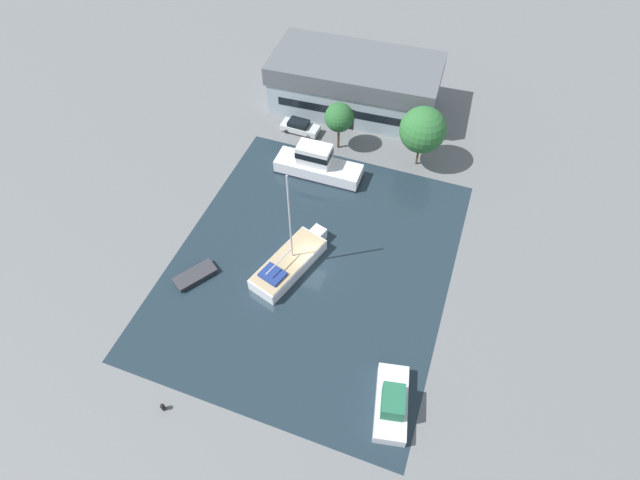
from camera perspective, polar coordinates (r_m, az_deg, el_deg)
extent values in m
plane|color=slate|center=(49.94, -0.95, -2.75)|extent=(440.00, 440.00, 0.00)
cube|color=#1E2D38|center=(49.93, -0.95, -2.75)|extent=(26.87, 32.24, 0.01)
cube|color=#99A8B2|center=(67.51, 3.97, 16.60)|extent=(20.92, 11.04, 4.30)
cube|color=#565B60|center=(65.70, 4.14, 18.97)|extent=(21.55, 11.37, 2.30)
cube|color=black|center=(63.95, 2.80, 13.71)|extent=(2.40, 0.19, 3.01)
cube|color=black|center=(63.43, 2.83, 14.33)|extent=(17.32, 0.98, 1.08)
cylinder|color=brown|center=(59.85, 11.12, 9.65)|extent=(0.27, 0.27, 3.06)
sphere|color=#2D6B33|center=(57.65, 11.65, 12.23)|extent=(5.20, 5.20, 5.20)
cylinder|color=brown|center=(60.99, 2.12, 11.69)|extent=(0.28, 0.28, 3.20)
sphere|color=#28602D|center=(59.21, 2.20, 13.84)|extent=(3.40, 3.40, 3.40)
cube|color=silver|center=(63.90, -2.28, 12.71)|extent=(4.83, 2.06, 0.72)
cube|color=black|center=(63.56, -2.46, 13.20)|extent=(2.54, 1.75, 0.56)
cube|color=black|center=(63.18, -1.39, 12.93)|extent=(0.09, 1.52, 0.44)
cylinder|color=black|center=(64.25, -0.72, 12.61)|extent=(0.61, 0.22, 0.60)
cylinder|color=black|center=(63.04, -1.32, 11.72)|extent=(0.61, 0.22, 0.60)
cylinder|color=black|center=(65.21, -3.19, 13.20)|extent=(0.61, 0.22, 0.60)
cylinder|color=black|center=(64.01, -3.82, 12.33)|extent=(0.61, 0.22, 0.60)
cube|color=white|center=(49.15, -3.61, -2.78)|extent=(5.47, 9.00, 1.37)
cube|color=white|center=(51.42, -0.20, 0.69)|extent=(1.70, 1.56, 1.37)
cube|color=tan|center=(48.57, -3.65, -2.27)|extent=(5.25, 8.64, 0.08)
cylinder|color=silver|center=(44.65, -3.48, 2.38)|extent=(0.16, 0.16, 10.73)
cylinder|color=silver|center=(47.11, -4.70, -2.43)|extent=(1.23, 3.67, 0.12)
cube|color=navy|center=(47.44, -5.44, -3.93)|extent=(2.64, 2.42, 0.30)
cube|color=white|center=(57.93, -0.18, 8.15)|extent=(9.96, 3.13, 1.64)
cube|color=black|center=(58.39, -0.18, 7.66)|extent=(10.06, 3.20, 0.18)
cube|color=white|center=(56.71, -0.66, 9.73)|extent=(3.80, 2.23, 2.34)
cube|color=black|center=(56.56, -0.67, 9.91)|extent=(3.87, 2.29, 0.75)
cube|color=#23282D|center=(50.28, -14.06, -3.99)|extent=(3.54, 4.24, 0.50)
cube|color=#333338|center=(50.05, -14.13, -3.80)|extent=(3.71, 4.43, 0.08)
cube|color=silver|center=(42.87, 8.15, -18.00)|extent=(3.74, 6.63, 1.21)
cube|color=#236647|center=(41.44, 8.34, -17.79)|extent=(2.24, 2.80, 1.59)
cylinder|color=black|center=(44.57, -17.48, -17.81)|extent=(0.34, 0.34, 0.57)
sphere|color=black|center=(44.22, -17.60, -17.63)|extent=(0.37, 0.37, 0.37)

